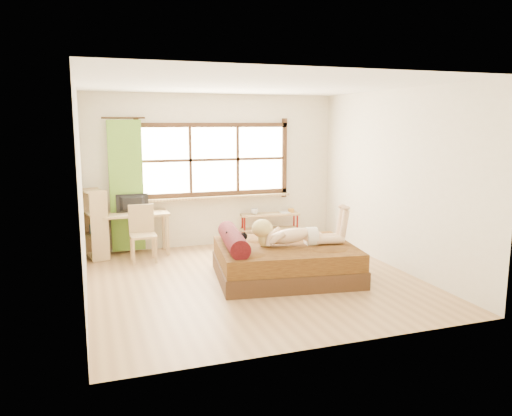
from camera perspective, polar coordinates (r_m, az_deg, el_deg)
name	(u,v)px	position (r m, az deg, el deg)	size (l,w,h in m)	color
floor	(254,280)	(7.14, -0.18, -8.23)	(4.50, 4.50, 0.00)	#9E754C
ceiling	(254,85)	(6.81, -0.19, 13.92)	(4.50, 4.50, 0.00)	white
wall_back	(214,171)	(8.99, -4.80, 4.26)	(4.50, 4.50, 0.00)	silver
wall_front	(330,214)	(4.79, 8.49, -0.64)	(4.50, 4.50, 0.00)	silver
wall_left	(81,193)	(6.49, -19.36, 1.63)	(4.50, 4.50, 0.00)	silver
wall_right	(395,180)	(7.86, 15.58, 3.15)	(4.50, 4.50, 0.00)	silver
window	(214,162)	(8.95, -4.77, 5.26)	(2.80, 0.16, 1.46)	#FFEDBF
curtain	(126,186)	(8.65, -14.60, 2.43)	(0.55, 0.10, 2.20)	#478925
bed	(282,260)	(7.18, 3.01, -5.96)	(2.13, 1.80, 0.74)	#321C0F
woman	(297,225)	(7.08, 4.70, -1.94)	(1.35, 0.39, 0.58)	#DFB58F
kitten	(235,239)	(6.97, -2.40, -3.58)	(0.29, 0.12, 0.23)	black
desk	(133,219)	(8.56, -13.83, -1.18)	(1.15, 0.53, 0.72)	#9D7A55
monitor	(133,204)	(8.57, -13.93, 0.50)	(0.53, 0.07, 0.31)	black
chair	(142,230)	(8.23, -12.87, -2.44)	(0.40, 0.40, 0.90)	#9D7A55
pipe_shelf	(270,221)	(9.26, 1.66, -1.50)	(1.11, 0.40, 0.62)	#9D7A55
cup	(255,211)	(9.12, -0.17, -0.39)	(0.14, 0.14, 0.11)	gray
book	(280,212)	(9.30, 2.75, -0.49)	(0.17, 0.24, 0.02)	gray
bookshelf	(95,224)	(8.50, -17.88, -1.75)	(0.40, 0.55, 1.14)	#9D7A55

